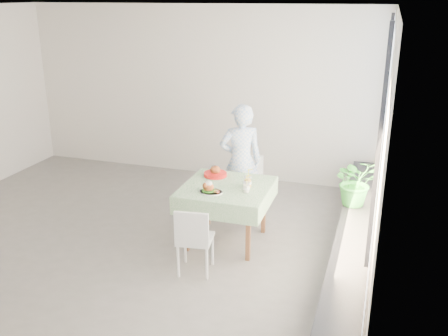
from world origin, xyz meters
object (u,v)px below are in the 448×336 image
(main_dish, at_px, (210,189))
(cafe_table, at_px, (227,207))
(chair_far, at_px, (249,197))
(chair_near, at_px, (195,252))
(potted_plant, at_px, (356,181))
(diner, at_px, (241,161))
(juice_cup_orange, at_px, (248,182))

(main_dish, bearing_deg, cafe_table, 64.13)
(chair_far, distance_m, chair_near, 1.68)
(cafe_table, height_order, potted_plant, potted_plant)
(diner, relative_size, juice_cup_orange, 5.87)
(diner, bearing_deg, chair_far, -171.29)
(juice_cup_orange, bearing_deg, potted_plant, 19.53)
(cafe_table, height_order, main_dish, main_dish)
(main_dish, xyz_separation_m, potted_plant, (1.61, 0.75, 0.01))
(diner, distance_m, main_dish, 1.07)
(chair_near, relative_size, juice_cup_orange, 2.91)
(diner, bearing_deg, potted_plant, 143.65)
(diner, bearing_deg, cafe_table, 69.38)
(diner, xyz_separation_m, juice_cup_orange, (0.31, -0.76, 0.01))
(main_dish, bearing_deg, diner, 86.31)
(chair_near, xyz_separation_m, juice_cup_orange, (0.36, 0.85, 0.56))
(cafe_table, xyz_separation_m, main_dish, (-0.13, -0.26, 0.33))
(juice_cup_orange, bearing_deg, chair_near, -112.89)
(potted_plant, bearing_deg, juice_cup_orange, -160.47)
(chair_near, xyz_separation_m, potted_plant, (1.59, 1.29, 0.56))
(chair_far, xyz_separation_m, chair_near, (-0.15, -1.67, -0.01))
(diner, bearing_deg, main_dish, 61.63)
(chair_far, xyz_separation_m, diner, (-0.10, -0.07, 0.54))
(chair_far, relative_size, chair_near, 1.03)
(potted_plant, bearing_deg, diner, 168.34)
(chair_far, height_order, potted_plant, potted_plant)
(main_dish, xyz_separation_m, juice_cup_orange, (0.38, 0.31, 0.02))
(cafe_table, bearing_deg, diner, 94.07)
(diner, xyz_separation_m, potted_plant, (1.54, -0.32, 0.01))
(chair_near, distance_m, juice_cup_orange, 1.08)
(chair_near, relative_size, diner, 0.50)
(juice_cup_orange, distance_m, potted_plant, 1.31)
(cafe_table, distance_m, main_dish, 0.44)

